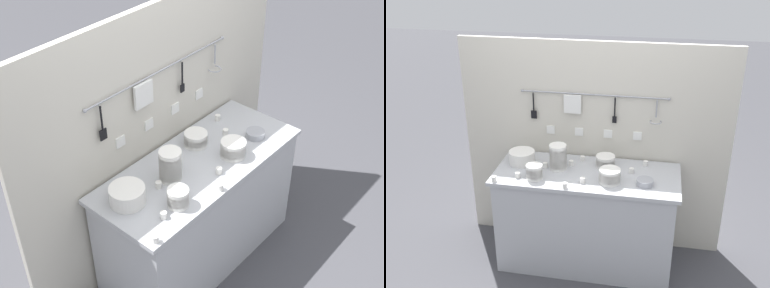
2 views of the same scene
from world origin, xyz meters
The scene contains 18 objects.
ground_plane centered at (0.00, 0.00, 0.00)m, with size 20.00×20.00×0.00m, color #424247.
counter centered at (0.00, 0.00, 0.43)m, with size 1.48×0.62×0.86m.
back_wall centered at (0.00, 0.34, 0.93)m, with size 2.28×0.11×1.85m.
bowl_stack_nested_right centered at (0.13, 0.14, 0.91)m, with size 0.16×0.16×0.10m.
bowl_stack_back_corner centered at (-0.39, -0.17, 0.92)m, with size 0.13×0.13×0.12m.
bowl_stack_tall_left centered at (-0.24, 0.03, 0.97)m, with size 0.14×0.14×0.21m.
bowl_stack_short_front centered at (0.20, -0.12, 0.92)m, with size 0.17×0.17×0.11m.
plate_stack centered at (-0.56, 0.07, 0.91)m, with size 0.21×0.21×0.11m.
steel_mixing_bowl centered at (0.47, -0.11, 0.88)m, with size 0.13×0.13×0.04m.
cup_by_caddy centered at (-0.15, 0.11, 0.88)m, with size 0.04×0.04×0.04m.
cup_front_right centered at (-0.01, -0.17, 0.88)m, with size 0.04×0.04×0.04m.
cup_edge_near centered at (-0.12, -0.27, 0.88)m, with size 0.04×0.04×0.04m.
cup_front_left centered at (-0.07, 0.21, 0.88)m, with size 0.04×0.04×0.04m.
cup_mid_row centered at (-0.52, -0.18, 0.88)m, with size 0.04×0.04×0.04m.
cup_centre centered at (-0.68, -0.27, 0.88)m, with size 0.04×0.04×0.04m.
cup_back_left centered at (0.35, 0.06, 0.88)m, with size 0.04×0.04×0.04m.
cup_back_right centered at (0.46, 0.21, 0.88)m, with size 0.04×0.04×0.04m.
cup_beside_plates centered at (-0.35, 0.03, 0.88)m, with size 0.04×0.04×0.04m.
Camera 1 is at (-2.07, -1.73, 2.99)m, focal length 50.00 mm.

